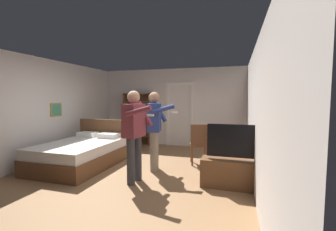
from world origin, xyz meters
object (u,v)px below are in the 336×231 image
at_px(tv_flatscreen, 236,170).
at_px(person_blue_shirt, 135,129).
at_px(side_table, 219,147).
at_px(laptop, 218,135).
at_px(wooden_chair, 199,142).
at_px(bed, 82,153).
at_px(suitcase_dark, 130,145).
at_px(person_striped_shirt, 155,125).
at_px(bookshelf, 139,117).
at_px(bottle_on_table, 225,133).

xyz_separation_m(tv_flatscreen, person_blue_shirt, (-1.83, -0.29, 0.69)).
xyz_separation_m(side_table, person_blue_shirt, (-1.44, -1.46, 0.55)).
relative_size(laptop, wooden_chair, 0.38).
height_order(bed, suitcase_dark, bed).
bearing_deg(suitcase_dark, tv_flatscreen, -38.50).
xyz_separation_m(bed, person_blue_shirt, (1.66, -0.60, 0.71)).
relative_size(person_striped_shirt, suitcase_dark, 3.57).
bearing_deg(person_striped_shirt, wooden_chair, 37.87).
relative_size(bed, suitcase_dark, 4.26).
distance_m(bookshelf, side_table, 3.42).
relative_size(side_table, bottle_on_table, 2.54).
distance_m(tv_flatscreen, wooden_chair, 1.47).
relative_size(tv_flatscreen, bottle_on_table, 4.41).
relative_size(bottle_on_table, wooden_chair, 0.28).
bearing_deg(person_striped_shirt, bookshelf, 121.61).
distance_m(bed, wooden_chair, 2.80).
xyz_separation_m(bookshelf, suitcase_dark, (0.17, -0.99, -0.78)).
relative_size(tv_flatscreen, wooden_chair, 1.23).
relative_size(bed, tv_flatscreen, 1.70).
relative_size(wooden_chair, person_striped_shirt, 0.57).
bearing_deg(side_table, wooden_chair, 178.53).
bearing_deg(bed, person_blue_shirt, -19.86).
bearing_deg(wooden_chair, side_table, -1.47).
height_order(side_table, laptop, laptop).
relative_size(bookshelf, person_striped_shirt, 1.02).
bearing_deg(person_striped_shirt, suitcase_dark, 132.47).
height_order(tv_flatscreen, person_blue_shirt, person_blue_shirt).
bearing_deg(person_blue_shirt, suitcase_dark, 118.74).
bearing_deg(side_table, bookshelf, 147.73).
height_order(bookshelf, side_table, bookshelf).
relative_size(laptop, person_blue_shirt, 0.21).
height_order(wooden_chair, person_blue_shirt, person_blue_shirt).
distance_m(bookshelf, wooden_chair, 3.03).
height_order(wooden_chair, person_striped_shirt, person_striped_shirt).
height_order(tv_flatscreen, person_striped_shirt, person_striped_shirt).
bearing_deg(bookshelf, person_striped_shirt, -58.39).
height_order(bottle_on_table, person_striped_shirt, person_striped_shirt).
bearing_deg(side_table, person_striped_shirt, -153.30).
relative_size(side_table, person_striped_shirt, 0.40).
bearing_deg(person_blue_shirt, tv_flatscreen, 8.97).
relative_size(bottle_on_table, suitcase_dark, 0.57).
bearing_deg(bottle_on_table, suitcase_dark, 162.53).
relative_size(bookshelf, person_blue_shirt, 1.02).
xyz_separation_m(bottle_on_table, person_striped_shirt, (-1.48, -0.59, 0.19)).
distance_m(bottle_on_table, person_striped_shirt, 1.60).
xyz_separation_m(tv_flatscreen, laptop, (-0.41, 1.13, 0.43)).
relative_size(side_table, wooden_chair, 0.71).
relative_size(side_table, laptop, 1.88).
distance_m(person_striped_shirt, suitcase_dark, 2.17).
bearing_deg(wooden_chair, laptop, -7.14).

